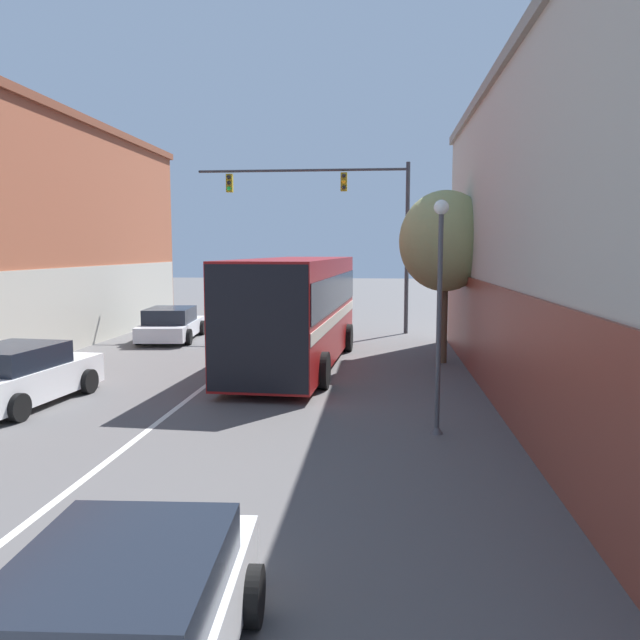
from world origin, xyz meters
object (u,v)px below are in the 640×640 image
at_px(parked_car_left_near, 18,376).
at_px(bus, 296,306).
at_px(street_tree_near, 445,242).
at_px(traffic_signal_gantry, 346,210).
at_px(parked_car_left_mid, 171,324).
at_px(street_lamp, 439,308).

bearing_deg(parked_car_left_near, bus, -41.30).
relative_size(parked_car_left_near, street_tree_near, 0.82).
bearing_deg(traffic_signal_gantry, parked_car_left_near, -116.80).
xyz_separation_m(parked_car_left_mid, street_tree_near, (10.61, -4.18, 3.31)).
distance_m(parked_car_left_near, street_tree_near, 12.98).
relative_size(parked_car_left_near, traffic_signal_gantry, 0.49).
bearing_deg(parked_car_left_near, street_tree_near, -52.55).
height_order(parked_car_left_mid, street_lamp, street_lamp).
distance_m(parked_car_left_mid, street_lamp, 15.79).
xyz_separation_m(traffic_signal_gantry, street_lamp, (2.72, -15.29, -2.86)).
distance_m(street_lamp, street_tree_near, 8.27).
height_order(traffic_signal_gantry, street_lamp, traffic_signal_gantry).
relative_size(traffic_signal_gantry, street_lamp, 2.01).
bearing_deg(bus, street_lamp, -148.60).
xyz_separation_m(parked_car_left_near, street_lamp, (9.74, -1.38, 1.86)).
height_order(parked_car_left_near, street_lamp, street_lamp).
bearing_deg(traffic_signal_gantry, street_tree_near, -63.42).
bearing_deg(bus, traffic_signal_gantry, -4.67).
distance_m(bus, parked_car_left_near, 8.27).
height_order(traffic_signal_gantry, street_tree_near, traffic_signal_gantry).
bearing_deg(street_lamp, bus, 118.50).
bearing_deg(parked_car_left_mid, street_lamp, -147.68).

